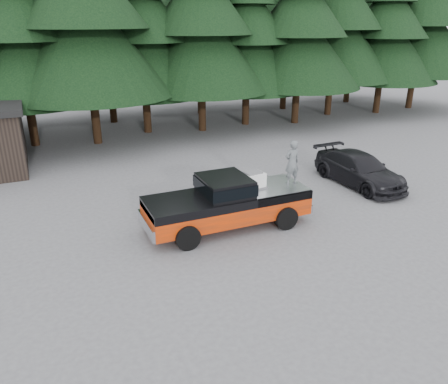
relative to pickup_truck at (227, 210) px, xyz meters
name	(u,v)px	position (x,y,z in m)	size (l,w,h in m)	color
ground	(198,244)	(-1.43, -0.78, -0.67)	(120.00, 120.00, 0.00)	#4F4F52
pickup_truck	(227,210)	(0.00, 0.00, 0.00)	(6.00, 2.04, 1.33)	red
truck_cab	(225,185)	(-0.10, 0.00, 0.96)	(1.66, 1.90, 0.59)	black
air_compressor	(252,181)	(1.03, 0.09, 0.93)	(0.78, 0.65, 0.54)	silver
man_on_bed	(292,162)	(2.52, -0.14, 1.49)	(0.60, 0.39, 1.64)	#525759
parked_car	(359,169)	(7.27, 1.63, 0.03)	(1.96, 4.82, 1.40)	black
treeline	(102,7)	(-1.01, 16.42, 7.06)	(60.15, 16.05, 17.50)	black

